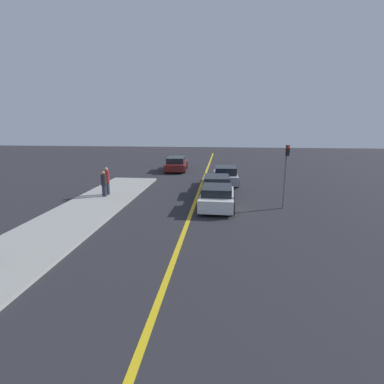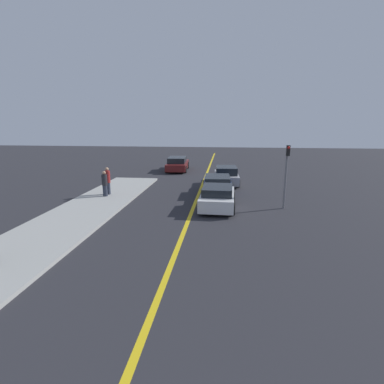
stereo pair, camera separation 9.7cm
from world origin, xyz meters
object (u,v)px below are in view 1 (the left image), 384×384
at_px(car_near_right_lane, 217,197).
at_px(pedestrian_by_sign, 107,181).
at_px(pedestrian_far_standing, 104,184).
at_px(car_ahead_center, 217,185).
at_px(car_far_distant, 225,176).
at_px(traffic_light, 286,170).
at_px(car_parked_left_lot, 176,164).

bearing_deg(car_near_right_lane, pedestrian_by_sign, 165.84).
bearing_deg(pedestrian_far_standing, car_ahead_center, 15.08).
distance_m(car_near_right_lane, pedestrian_by_sign, 7.37).
xyz_separation_m(car_near_right_lane, car_far_distant, (0.48, 6.86, 0.03)).
distance_m(car_near_right_lane, pedestrian_far_standing, 7.25).
relative_size(car_far_distant, pedestrian_by_sign, 2.25).
height_order(car_near_right_lane, pedestrian_far_standing, pedestrian_far_standing).
height_order(pedestrian_far_standing, traffic_light, traffic_light).
bearing_deg(car_near_right_lane, pedestrian_far_standing, 169.58).
relative_size(pedestrian_far_standing, traffic_light, 0.46).
distance_m(car_parked_left_lot, pedestrian_far_standing, 11.96).
xyz_separation_m(car_parked_left_lot, pedestrian_far_standing, (-2.74, -11.64, 0.28)).
relative_size(pedestrian_far_standing, pedestrian_by_sign, 0.91).
xyz_separation_m(car_near_right_lane, traffic_light, (3.66, 0.29, 1.56)).
relative_size(car_near_right_lane, car_far_distant, 0.97).
relative_size(car_parked_left_lot, pedestrian_by_sign, 2.78).
xyz_separation_m(car_near_right_lane, car_parked_left_lot, (-4.35, 13.12, 0.04)).
distance_m(car_ahead_center, car_parked_left_lot, 10.64).
bearing_deg(pedestrian_far_standing, car_parked_left_lot, 76.77).
distance_m(car_far_distant, pedestrian_far_standing, 9.29).
bearing_deg(car_ahead_center, traffic_light, -41.63).
xyz_separation_m(car_ahead_center, pedestrian_by_sign, (-6.99, -1.39, 0.40)).
relative_size(car_ahead_center, car_parked_left_lot, 0.86).
height_order(car_ahead_center, pedestrian_far_standing, pedestrian_far_standing).
height_order(car_ahead_center, car_far_distant, car_far_distant).
height_order(pedestrian_by_sign, traffic_light, traffic_light).
height_order(car_parked_left_lot, traffic_light, traffic_light).
height_order(car_near_right_lane, car_ahead_center, car_near_right_lane).
bearing_deg(car_parked_left_lot, pedestrian_by_sign, -106.81).
bearing_deg(car_near_right_lane, car_parked_left_lot, 109.72).
bearing_deg(pedestrian_far_standing, traffic_light, -6.30).
bearing_deg(car_far_distant, pedestrian_by_sign, -149.56).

